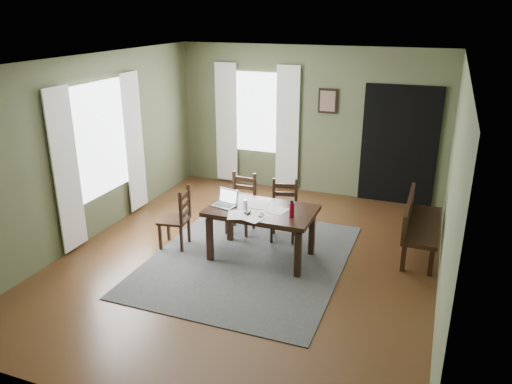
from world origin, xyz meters
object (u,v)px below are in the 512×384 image
at_px(bench, 417,221).
at_px(chair_back_right, 284,211).
at_px(dining_table, 262,215).
at_px(chair_end, 177,218).
at_px(chair_back_left, 241,204).
at_px(laptop, 226,201).
at_px(water_bottle, 292,210).

bearing_deg(bench, chair_back_right, 96.32).
relative_size(dining_table, chair_end, 1.60).
bearing_deg(chair_back_right, chair_back_left, 166.13).
bearing_deg(laptop, chair_back_left, 108.94).
relative_size(chair_back_right, water_bottle, 3.88).
bearing_deg(bench, laptop, 111.28).
distance_m(dining_table, bench, 2.21).
bearing_deg(bench, chair_end, 107.81).
distance_m(chair_back_left, water_bottle, 1.43).
distance_m(chair_back_right, water_bottle, 1.01).
bearing_deg(dining_table, water_bottle, -15.53).
height_order(chair_end, laptop, laptop).
relative_size(chair_end, bench, 0.63).
height_order(dining_table, laptop, laptop).
xyz_separation_m(chair_back_left, water_bottle, (1.07, -0.87, 0.39)).
bearing_deg(laptop, bench, 33.13).
height_order(chair_end, chair_back_right, chair_end).
bearing_deg(bench, dining_table, 114.95).
bearing_deg(chair_end, chair_back_right, 112.94).
relative_size(chair_back_right, laptop, 2.53).
height_order(dining_table, water_bottle, water_bottle).
xyz_separation_m(chair_end, bench, (3.26, 1.05, 0.03)).
bearing_deg(dining_table, chair_back_left, 129.85).
distance_m(chair_back_right, laptop, 1.04).
xyz_separation_m(chair_end, chair_back_right, (1.35, 0.84, -0.01)).
height_order(bench, laptop, laptop).
distance_m(dining_table, water_bottle, 0.52).
xyz_separation_m(chair_back_left, bench, (2.60, 0.19, 0.03)).
xyz_separation_m(bench, laptop, (-2.51, -0.98, 0.31)).
xyz_separation_m(dining_table, water_bottle, (0.46, -0.13, 0.20)).
distance_m(dining_table, laptop, 0.53).
height_order(chair_back_left, bench, chair_back_left).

